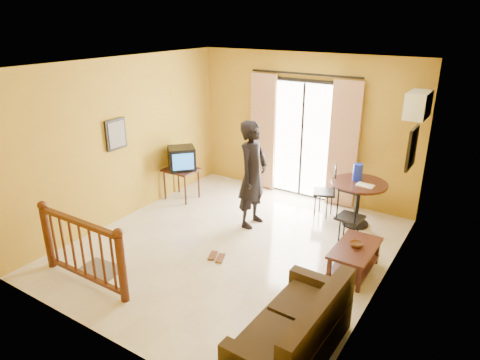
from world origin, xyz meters
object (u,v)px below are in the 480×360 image
Objects in this scene: standing_person at (253,175)px; coffee_table at (355,255)px; television at (182,158)px; sofa at (296,333)px; dining_table at (358,191)px.

coffee_table is at bearing -105.69° from standing_person.
television is 0.71× the size of coffee_table.
sofa is at bearing -82.53° from television.
television is 4.58m from sofa.
television is at bearing 82.38° from standing_person.
coffee_table is at bearing -72.59° from dining_table.
standing_person is (-2.00, 0.53, 0.64)m from coffee_table.
standing_person is at bearing -148.07° from dining_table.
sofa is (0.47, -3.37, -0.33)m from dining_table.
standing_person is at bearing -54.18° from television.
dining_table is 3.42m from sofa.
standing_person is at bearing 165.08° from coffee_table.
sofa is 0.90× the size of standing_person.
television is 1.73m from standing_person.
dining_table is (3.25, 0.75, -0.22)m from television.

